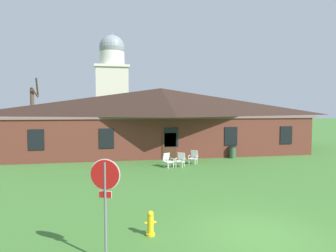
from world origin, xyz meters
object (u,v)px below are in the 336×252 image
lawn_chair_near_door (181,160)px  trash_bin (233,152)px  lawn_chair_by_porch (168,160)px  stop_sign (105,189)px  fire_hydrant (150,224)px  lawn_chair_left_end (194,157)px

lawn_chair_near_door → trash_bin: 5.57m
trash_bin → lawn_chair_by_porch: bearing=-156.0°
stop_sign → fire_hydrant: (1.33, 1.34, -1.54)m
lawn_chair_near_door → fire_hydrant: size_ratio=1.21×
lawn_chair_by_porch → trash_bin: size_ratio=0.98×
lawn_chair_near_door → stop_sign: bearing=-112.0°
fire_hydrant → trash_bin: size_ratio=0.81×
lawn_chair_by_porch → lawn_chair_left_end: 2.25m
lawn_chair_left_end → fire_hydrant: size_ratio=1.21×
fire_hydrant → trash_bin: bearing=57.4°
stop_sign → fire_hydrant: 2.44m
lawn_chair_by_porch → fire_hydrant: lawn_chair_by_porch is taller
trash_bin → fire_hydrant: bearing=-122.6°
lawn_chair_near_door → trash_bin: trash_bin is taller
fire_hydrant → lawn_chair_near_door: bearing=71.9°
lawn_chair_by_porch → lawn_chair_near_door: size_ratio=1.00×
lawn_chair_by_porch → lawn_chair_near_door: 0.90m
lawn_chair_by_porch → lawn_chair_near_door: same height
lawn_chair_left_end → stop_sign: bearing=-115.0°
lawn_chair_by_porch → stop_sign: bearing=-108.1°
trash_bin → lawn_chair_left_end: bearing=-155.4°
lawn_chair_near_door → trash_bin: size_ratio=0.98×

